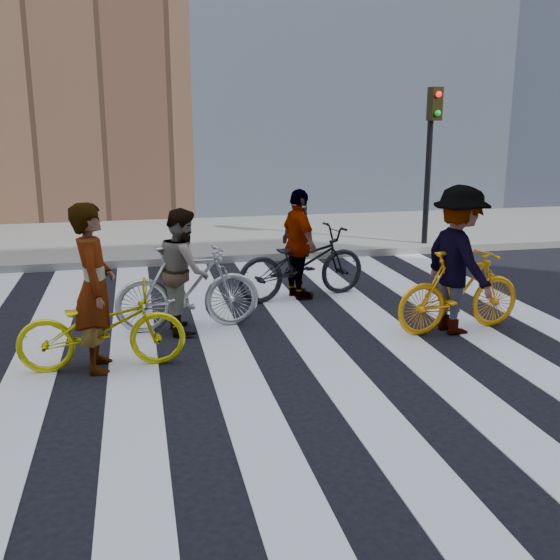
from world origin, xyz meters
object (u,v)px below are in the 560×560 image
object	(u,v)px
bike_yellow_left	(102,327)
rider_left	(94,288)
rider_right	(458,260)
rider_mid	(183,270)
rider_rear	(299,245)
bike_yellow_right	(460,291)
traffic_signal	(431,141)
bike_silver_mid	(188,288)
bike_dark_rear	(302,263)

from	to	relation	value
bike_yellow_left	rider_left	world-z (taller)	rider_left
rider_left	rider_right	xyz separation A→B (m)	(4.49, 0.34, 0.02)
rider_mid	rider_rear	xyz separation A→B (m)	(1.85, 1.20, 0.04)
bike_yellow_left	bike_yellow_right	xyz separation A→B (m)	(4.49, 0.34, 0.07)
traffic_signal	bike_silver_mid	bearing A→B (deg)	-141.49
rider_mid	rider_rear	size ratio (longest dim) A/B	0.95
traffic_signal	rider_right	size ratio (longest dim) A/B	1.73
bike_yellow_right	rider_mid	xyz separation A→B (m)	(-3.49, 0.83, 0.26)
rider_mid	bike_yellow_right	bearing A→B (deg)	-106.98
bike_silver_mid	bike_yellow_right	world-z (taller)	bike_silver_mid
traffic_signal	rider_left	distance (m)	8.50
rider_left	rider_right	world-z (taller)	rider_right
bike_yellow_right	bike_dark_rear	distance (m)	2.59
rider_left	rider_mid	distance (m)	1.58
bike_yellow_left	rider_left	distance (m)	0.46
traffic_signal	bike_yellow_left	bearing A→B (deg)	-139.66
bike_silver_mid	bike_dark_rear	bearing A→B (deg)	-60.55
traffic_signal	rider_left	xyz separation A→B (m)	(-6.42, -5.41, -1.35)
bike_silver_mid	bike_dark_rear	size ratio (longest dim) A/B	0.89
bike_dark_rear	bike_silver_mid	bearing A→B (deg)	110.81
bike_silver_mid	bike_dark_rear	distance (m)	2.20
bike_silver_mid	rider_rear	world-z (taller)	rider_rear
bike_yellow_right	rider_right	world-z (taller)	rider_right
traffic_signal	rider_mid	world-z (taller)	traffic_signal
bike_yellow_right	rider_right	size ratio (longest dim) A/B	0.95
bike_yellow_left	rider_left	xyz separation A→B (m)	(-0.05, 0.00, 0.45)
traffic_signal	bike_silver_mid	distance (m)	7.01
bike_yellow_left	bike_yellow_right	size ratio (longest dim) A/B	1.00
traffic_signal	rider_rear	bearing A→B (deg)	-139.28
rider_rear	bike_yellow_left	bearing A→B (deg)	117.64
bike_yellow_right	rider_mid	bearing A→B (deg)	69.26
bike_yellow_left	bike_dark_rear	size ratio (longest dim) A/B	0.86
bike_dark_rear	rider_mid	size ratio (longest dim) A/B	1.31
bike_silver_mid	rider_mid	size ratio (longest dim) A/B	1.17
rider_mid	bike_silver_mid	bearing A→B (deg)	-93.58
bike_yellow_right	rider_mid	distance (m)	3.60
traffic_signal	bike_yellow_right	bearing A→B (deg)	-110.31
bike_yellow_left	rider_mid	world-z (taller)	rider_mid
bike_yellow_right	rider_right	bearing A→B (deg)	82.66
rider_left	rider_mid	world-z (taller)	rider_left
bike_yellow_left	bike_dark_rear	world-z (taller)	bike_dark_rear
bike_silver_mid	rider_rear	distance (m)	2.18
rider_left	rider_right	bearing A→B (deg)	-86.01
bike_silver_mid	rider_right	xyz separation A→B (m)	(3.39, -0.83, 0.39)
traffic_signal	bike_silver_mid	xyz separation A→B (m)	(-5.32, -4.23, -1.71)
traffic_signal	bike_yellow_left	distance (m)	8.55
bike_yellow_left	rider_left	bearing A→B (deg)	89.63
bike_yellow_right	rider_right	xyz separation A→B (m)	(-0.05, -0.00, 0.41)
rider_rear	traffic_signal	bearing A→B (deg)	-61.50
bike_yellow_left	rider_mid	xyz separation A→B (m)	(1.00, 1.18, 0.33)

